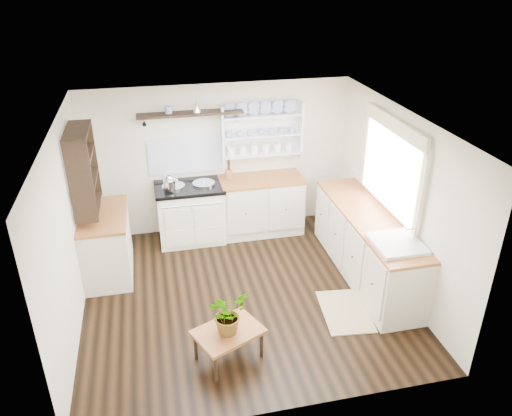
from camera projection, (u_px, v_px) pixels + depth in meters
name	position (u px, v px, depth m)	size (l,w,h in m)	color
floor	(244.00, 294.00, 6.46)	(4.00, 3.80, 0.01)	black
wall_back	(219.00, 159.00, 7.59)	(4.00, 0.02, 2.30)	silver
wall_right	(397.00, 199.00, 6.33)	(0.02, 3.80, 2.30)	silver
wall_left	(67.00, 233.00, 5.55)	(0.02, 3.80, 2.30)	silver
ceiling	(242.00, 122.00, 5.42)	(4.00, 3.80, 0.01)	white
window	(392.00, 165.00, 6.26)	(0.08, 1.55, 1.22)	white
aga_cooker	(191.00, 212.00, 7.52)	(1.00, 0.70, 0.93)	white
back_cabinets	(261.00, 204.00, 7.76)	(1.27, 0.63, 0.90)	beige
right_cabinets	(367.00, 245.00, 6.67)	(0.62, 2.43, 0.90)	beige
belfast_sink	(396.00, 252.00, 5.86)	(0.55, 0.60, 0.45)	white
left_cabinets	(107.00, 243.00, 6.70)	(0.62, 1.13, 0.90)	beige
plate_rack	(261.00, 131.00, 7.51)	(1.20, 0.22, 0.90)	white
high_shelf	(190.00, 114.00, 7.07)	(1.50, 0.29, 0.16)	black
left_shelving	(83.00, 169.00, 6.19)	(0.28, 0.80, 1.05)	black
kettle	(169.00, 182.00, 7.10)	(0.17, 0.17, 0.21)	silver
utensil_crock	(228.00, 174.00, 7.50)	(0.11, 0.11, 0.13)	brown
center_table	(228.00, 334.00, 5.28)	(0.83, 0.73, 0.37)	brown
potted_plant	(228.00, 313.00, 5.16)	(0.41, 0.36, 0.46)	#3F7233
floor_rug	(345.00, 311.00, 6.13)	(0.55, 0.85, 0.02)	#A0845D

